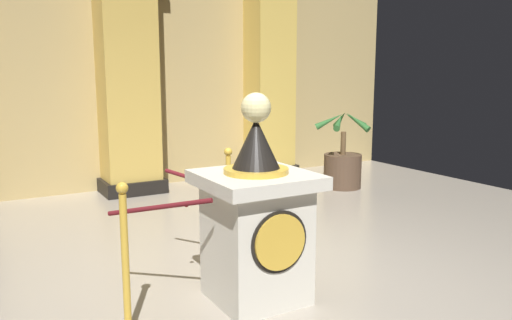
% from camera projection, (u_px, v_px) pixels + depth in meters
% --- Properties ---
extents(ground_plane, '(10.06, 10.06, 0.00)m').
position_uv_depth(ground_plane, '(265.00, 282.00, 4.35)').
color(ground_plane, '#9E9384').
extents(back_wall, '(10.06, 0.16, 3.94)m').
position_uv_depth(back_wall, '(119.00, 58.00, 7.67)').
color(back_wall, tan).
rests_on(back_wall, ground_plane).
extents(pedestal_clock, '(0.82, 0.82, 1.62)m').
position_uv_depth(pedestal_clock, '(256.00, 222.00, 3.94)').
color(pedestal_clock, beige).
rests_on(pedestal_clock, ground_plane).
extents(stanchion_near, '(0.24, 0.24, 1.05)m').
position_uv_depth(stanchion_near, '(229.00, 217.00, 5.01)').
color(stanchion_near, gold).
rests_on(stanchion_near, ground_plane).
extents(stanchion_far, '(0.24, 0.24, 1.07)m').
position_uv_depth(stanchion_far, '(126.00, 283.00, 3.41)').
color(stanchion_far, gold).
rests_on(stanchion_far, ground_plane).
extents(velvet_rope, '(1.25, 1.25, 0.22)m').
position_uv_depth(velvet_rope, '(186.00, 194.00, 4.14)').
color(velvet_rope, '#591419').
extents(column_right, '(0.83, 0.83, 3.79)m').
position_uv_depth(column_right, '(268.00, 65.00, 8.61)').
color(column_right, black).
rests_on(column_right, ground_plane).
extents(column_centre_rear, '(0.93, 0.93, 3.79)m').
position_uv_depth(column_centre_rear, '(125.00, 64.00, 7.43)').
color(column_centre_rear, black).
rests_on(column_centre_rear, ground_plane).
extents(potted_palm_right, '(0.86, 0.83, 1.22)m').
position_uv_depth(potted_palm_right, '(343.00, 165.00, 7.89)').
color(potted_palm_right, '#4C3828').
rests_on(potted_palm_right, ground_plane).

